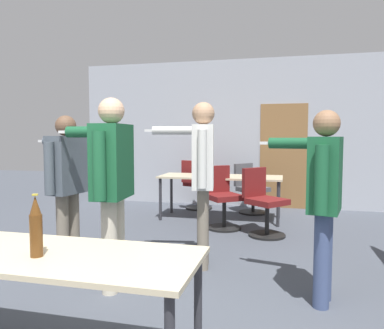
{
  "coord_description": "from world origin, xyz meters",
  "views": [
    {
      "loc": [
        1.13,
        -1.29,
        1.41
      ],
      "look_at": [
        0.13,
        2.74,
        1.1
      ],
      "focal_mm": 35.0,
      "sensor_mm": 36.0,
      "label": 1
    }
  ],
  "objects_px": {
    "person_left_plaid": "(323,189)",
    "office_chair_near_pushed": "(222,199)",
    "person_center_tall": "(111,176)",
    "office_chair_mid_tucked": "(263,204)",
    "person_right_polo": "(202,167)",
    "office_chair_far_left": "(250,190)",
    "office_chair_far_right": "(197,186)",
    "person_near_casual": "(66,176)",
    "beer_bottle": "(36,227)"
  },
  "relations": [
    {
      "from": "office_chair_mid_tucked",
      "to": "office_chair_far_left",
      "type": "xyz_separation_m",
      "value": [
        -0.32,
        1.57,
        -0.04
      ]
    },
    {
      "from": "person_near_casual",
      "to": "office_chair_mid_tucked",
      "type": "xyz_separation_m",
      "value": [
        2.01,
        1.78,
        -0.53
      ]
    },
    {
      "from": "beer_bottle",
      "to": "person_right_polo",
      "type": "bearing_deg",
      "value": 77.32
    },
    {
      "from": "person_near_casual",
      "to": "office_chair_mid_tucked",
      "type": "bearing_deg",
      "value": -40.5
    },
    {
      "from": "person_right_polo",
      "to": "person_center_tall",
      "type": "distance_m",
      "value": 1.03
    },
    {
      "from": "person_near_casual",
      "to": "office_chair_near_pushed",
      "type": "distance_m",
      "value": 2.54
    },
    {
      "from": "person_right_polo",
      "to": "office_chair_far_left",
      "type": "height_order",
      "value": "person_right_polo"
    },
    {
      "from": "person_center_tall",
      "to": "beer_bottle",
      "type": "xyz_separation_m",
      "value": [
        0.2,
        -1.33,
        -0.15
      ]
    },
    {
      "from": "person_left_plaid",
      "to": "office_chair_mid_tucked",
      "type": "distance_m",
      "value": 2.26
    },
    {
      "from": "person_right_polo",
      "to": "office_chair_near_pushed",
      "type": "height_order",
      "value": "person_right_polo"
    },
    {
      "from": "person_center_tall",
      "to": "office_chair_near_pushed",
      "type": "distance_m",
      "value": 2.69
    },
    {
      "from": "office_chair_mid_tucked",
      "to": "person_center_tall",
      "type": "bearing_deg",
      "value": 11.01
    },
    {
      "from": "person_center_tall",
      "to": "office_chair_far_left",
      "type": "xyz_separation_m",
      "value": [
        0.92,
        3.83,
        -0.64
      ]
    },
    {
      "from": "person_center_tall",
      "to": "office_chair_mid_tucked",
      "type": "distance_m",
      "value": 2.65
    },
    {
      "from": "person_left_plaid",
      "to": "office_chair_mid_tucked",
      "type": "bearing_deg",
      "value": 27.69
    },
    {
      "from": "person_near_casual",
      "to": "office_chair_far_left",
      "type": "distance_m",
      "value": 3.79
    },
    {
      "from": "person_right_polo",
      "to": "office_chair_mid_tucked",
      "type": "height_order",
      "value": "person_right_polo"
    },
    {
      "from": "person_center_tall",
      "to": "office_chair_far_right",
      "type": "xyz_separation_m",
      "value": [
        -0.11,
        3.89,
        -0.6
      ]
    },
    {
      "from": "person_center_tall",
      "to": "office_chair_far_left",
      "type": "relative_size",
      "value": 1.94
    },
    {
      "from": "person_near_casual",
      "to": "office_chair_near_pushed",
      "type": "xyz_separation_m",
      "value": [
        1.37,
        2.07,
        -0.53
      ]
    },
    {
      "from": "person_right_polo",
      "to": "office_chair_far_left",
      "type": "distance_m",
      "value": 3.14
    },
    {
      "from": "person_left_plaid",
      "to": "office_chair_far_left",
      "type": "xyz_separation_m",
      "value": [
        -0.92,
        3.68,
        -0.56
      ]
    },
    {
      "from": "person_right_polo",
      "to": "person_left_plaid",
      "type": "bearing_deg",
      "value": -127.65
    },
    {
      "from": "person_left_plaid",
      "to": "office_chair_far_right",
      "type": "distance_m",
      "value": 4.25
    },
    {
      "from": "office_chair_near_pushed",
      "to": "beer_bottle",
      "type": "bearing_deg",
      "value": 47.26
    },
    {
      "from": "office_chair_far_right",
      "to": "office_chair_far_left",
      "type": "relative_size",
      "value": 1.06
    },
    {
      "from": "person_center_tall",
      "to": "person_left_plaid",
      "type": "relative_size",
      "value": 1.08
    },
    {
      "from": "person_right_polo",
      "to": "office_chair_near_pushed",
      "type": "bearing_deg",
      "value": -7.39
    },
    {
      "from": "person_center_tall",
      "to": "office_chair_far_left",
      "type": "height_order",
      "value": "person_center_tall"
    },
    {
      "from": "office_chair_near_pushed",
      "to": "office_chair_far_left",
      "type": "height_order",
      "value": "office_chair_near_pushed"
    },
    {
      "from": "person_center_tall",
      "to": "office_chair_near_pushed",
      "type": "relative_size",
      "value": 1.85
    },
    {
      "from": "office_chair_far_right",
      "to": "person_left_plaid",
      "type": "bearing_deg",
      "value": -44.2
    },
    {
      "from": "person_left_plaid",
      "to": "person_right_polo",
      "type": "bearing_deg",
      "value": 73.95
    },
    {
      "from": "office_chair_far_left",
      "to": "person_left_plaid",
      "type": "bearing_deg",
      "value": 53.74
    },
    {
      "from": "office_chair_far_right",
      "to": "person_center_tall",
      "type": "bearing_deg",
      "value": -70.21
    },
    {
      "from": "office_chair_far_right",
      "to": "office_chair_mid_tucked",
      "type": "relative_size",
      "value": 1.0
    },
    {
      "from": "person_near_casual",
      "to": "office_chair_far_left",
      "type": "bearing_deg",
      "value": -18.76
    },
    {
      "from": "office_chair_mid_tucked",
      "to": "office_chair_far_left",
      "type": "height_order",
      "value": "office_chair_mid_tucked"
    },
    {
      "from": "person_center_tall",
      "to": "person_left_plaid",
      "type": "distance_m",
      "value": 1.85
    },
    {
      "from": "person_left_plaid",
      "to": "office_chair_far_left",
      "type": "height_order",
      "value": "person_left_plaid"
    },
    {
      "from": "person_left_plaid",
      "to": "office_chair_near_pushed",
      "type": "height_order",
      "value": "person_left_plaid"
    },
    {
      "from": "office_chair_far_right",
      "to": "beer_bottle",
      "type": "bearing_deg",
      "value": -68.39
    },
    {
      "from": "person_right_polo",
      "to": "person_near_casual",
      "type": "xyz_separation_m",
      "value": [
        -1.45,
        -0.29,
        -0.1
      ]
    },
    {
      "from": "person_left_plaid",
      "to": "office_chair_mid_tucked",
      "type": "relative_size",
      "value": 1.7
    },
    {
      "from": "person_near_casual",
      "to": "office_chair_far_right",
      "type": "height_order",
      "value": "person_near_casual"
    },
    {
      "from": "person_near_casual",
      "to": "person_left_plaid",
      "type": "distance_m",
      "value": 2.64
    },
    {
      "from": "person_near_casual",
      "to": "office_chair_far_right",
      "type": "bearing_deg",
      "value": -2.92
    },
    {
      "from": "person_right_polo",
      "to": "office_chair_far_left",
      "type": "xyz_separation_m",
      "value": [
        0.24,
        3.06,
        -0.67
      ]
    },
    {
      "from": "person_center_tall",
      "to": "office_chair_far_right",
      "type": "bearing_deg",
      "value": -2.81
    },
    {
      "from": "office_chair_far_left",
      "to": "person_near_casual",
      "type": "bearing_deg",
      "value": 12.84
    }
  ]
}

